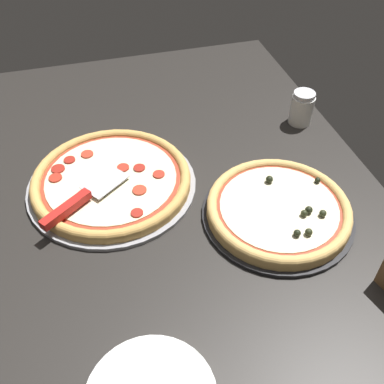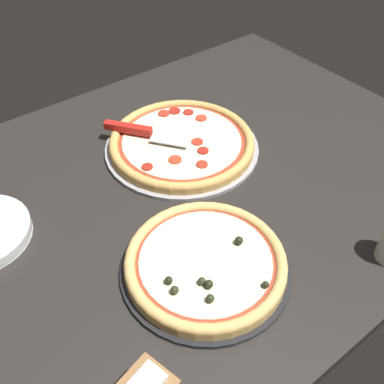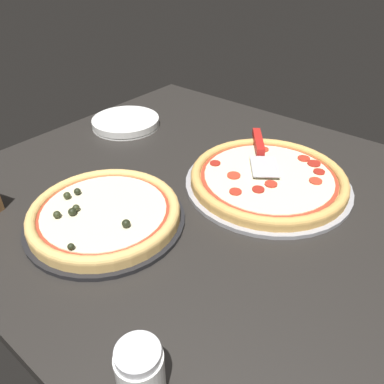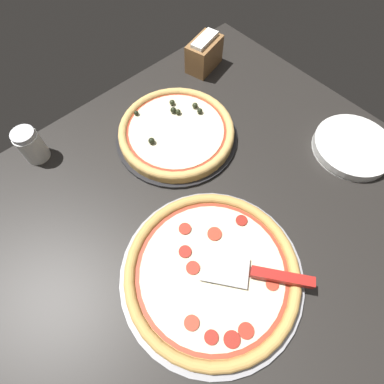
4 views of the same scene
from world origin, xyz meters
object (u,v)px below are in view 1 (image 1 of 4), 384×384
object	(u,v)px
pizza_back	(279,208)
pizza_front	(111,179)
serving_spatula	(75,203)
parmesan_shaker	(302,108)

from	to	relation	value
pizza_back	pizza_front	bearing A→B (deg)	-119.82
pizza_front	serving_spatula	xyz separation A→B (cm)	(8.31, -9.11, 2.33)
pizza_front	pizza_back	bearing A→B (deg)	60.18
pizza_back	parmesan_shaker	xyz separation A→B (cm)	(-33.61, 21.46, 2.23)
pizza_back	parmesan_shaker	world-z (taller)	parmesan_shaker
pizza_back	serving_spatula	distance (cm)	46.81
pizza_front	pizza_back	distance (cm)	41.50
pizza_back	parmesan_shaker	size ratio (longest dim) A/B	3.36
serving_spatula	parmesan_shaker	bearing A→B (deg)	107.73
pizza_back	parmesan_shaker	bearing A→B (deg)	147.44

